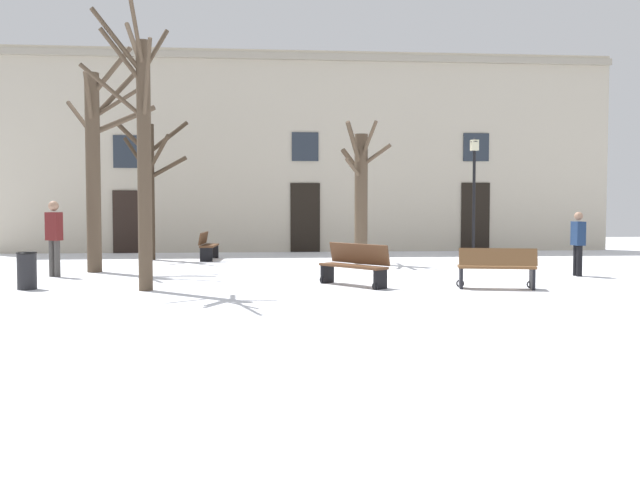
% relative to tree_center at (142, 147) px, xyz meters
% --- Properties ---
extents(ground_plane, '(37.09, 37.09, 0.00)m').
position_rel_tree_center_xyz_m(ground_plane, '(3.98, 2.30, -2.92)').
color(ground_plane, white).
extents(building_facade, '(23.18, 0.60, 7.34)m').
position_rel_tree_center_xyz_m(building_facade, '(3.98, 11.29, 0.81)').
color(building_facade, '#BCB29E').
rests_on(building_facade, ground).
extents(tree_center, '(1.73, 2.56, 5.92)m').
position_rel_tree_center_xyz_m(tree_center, '(0.00, 0.00, 0.00)').
color(tree_center, '#4C3D2D').
rests_on(tree_center, ground).
extents(tree_near_facade, '(2.22, 2.15, 4.47)m').
position_rel_tree_center_xyz_m(tree_near_facade, '(-1.08, 7.99, -0.51)').
color(tree_near_facade, '#382B1E').
rests_on(tree_near_facade, ground).
extents(tree_right_of_center, '(1.43, 2.14, 4.13)m').
position_rel_tree_center_xyz_m(tree_right_of_center, '(5.34, 5.93, -0.81)').
color(tree_right_of_center, '#4C3D2D').
rests_on(tree_right_of_center, ground).
extents(tree_left_of_center, '(2.46, 1.90, 5.75)m').
position_rel_tree_center_xyz_m(tree_left_of_center, '(-1.84, 4.07, -0.04)').
color(tree_left_of_center, '#4C3D2D').
rests_on(tree_left_of_center, ground).
extents(streetlamp, '(0.30, 0.30, 3.98)m').
position_rel_tree_center_xyz_m(streetlamp, '(9.59, 8.55, -0.49)').
color(streetlamp, black).
rests_on(streetlamp, ground).
extents(litter_bin, '(0.42, 0.42, 0.78)m').
position_rel_tree_center_xyz_m(litter_bin, '(-2.45, 0.41, -2.53)').
color(litter_bin, black).
rests_on(litter_bin, ground).
extents(bench_facing_shops, '(0.56, 1.60, 0.88)m').
position_rel_tree_center_xyz_m(bench_facing_shops, '(0.74, 7.75, -2.47)').
color(bench_facing_shops, '#51331E').
rests_on(bench_facing_shops, ground).
extents(bench_near_lamp, '(1.67, 0.82, 0.87)m').
position_rel_tree_center_xyz_m(bench_near_lamp, '(7.28, -0.38, -2.47)').
color(bench_near_lamp, brown).
rests_on(bench_near_lamp, ground).
extents(bench_back_to_back_left, '(1.41, 1.63, 0.92)m').
position_rel_tree_center_xyz_m(bench_back_to_back_left, '(4.41, 0.44, -2.45)').
color(bench_back_to_back_left, '#51331E').
rests_on(bench_back_to_back_left, ground).
extents(person_near_bench, '(0.22, 0.38, 1.58)m').
position_rel_tree_center_xyz_m(person_near_bench, '(10.14, 1.98, -2.06)').
color(person_near_bench, black).
rests_on(person_near_bench, ground).
extents(person_crossing_plaza, '(0.44, 0.38, 1.84)m').
position_rel_tree_center_xyz_m(person_crossing_plaza, '(-2.60, 2.94, -1.88)').
color(person_crossing_plaza, '#403D3A').
rests_on(person_crossing_plaza, ground).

